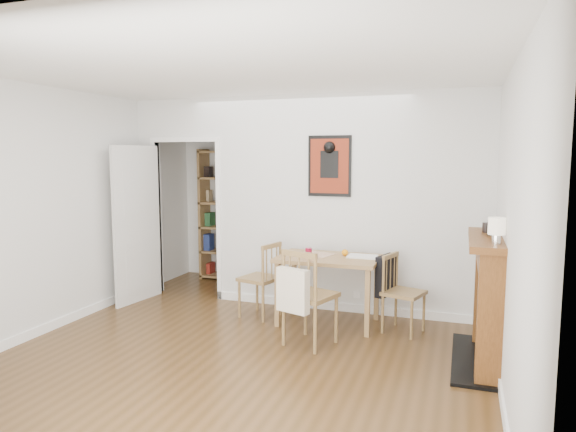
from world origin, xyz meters
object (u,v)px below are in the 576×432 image
at_px(dining_table, 328,265).
at_px(bookshelf, 228,216).
at_px(chair_left, 260,279).
at_px(red_glass, 309,252).
at_px(ceramic_jar_b, 486,228).
at_px(fireplace, 489,296).
at_px(orange_fruit, 345,253).
at_px(notebook, 362,256).
at_px(ceramic_jar_a, 494,228).
at_px(mantel_lamp, 497,228).
at_px(chair_front, 309,296).
at_px(chair_right, 402,292).

height_order(dining_table, bookshelf, bookshelf).
xyz_separation_m(chair_left, red_glass, (0.60, -0.04, 0.36)).
relative_size(bookshelf, red_glass, 20.78).
bearing_deg(dining_table, chair_left, -178.66).
bearing_deg(ceramic_jar_b, chair_left, 172.25).
bearing_deg(chair_left, dining_table, 1.34).
distance_m(fireplace, red_glass, 1.94).
bearing_deg(orange_fruit, ceramic_jar_b, -17.87).
bearing_deg(notebook, fireplace, -28.96).
xyz_separation_m(red_glass, ceramic_jar_b, (1.82, -0.29, 0.40)).
bearing_deg(ceramic_jar_a, mantel_lamp, -90.50).
bearing_deg(orange_fruit, chair_front, -101.97).
xyz_separation_m(dining_table, orange_fruit, (0.16, 0.12, 0.13)).
relative_size(chair_right, ceramic_jar_a, 6.43).
xyz_separation_m(fireplace, orange_fruit, (-1.48, 0.72, 0.18)).
distance_m(fireplace, ceramic_jar_b, 0.64).
bearing_deg(orange_fruit, dining_table, -143.77).
bearing_deg(fireplace, chair_left, 166.55).
distance_m(fireplace, mantel_lamp, 0.79).
bearing_deg(bookshelf, ceramic_jar_a, -29.51).
bearing_deg(fireplace, ceramic_jar_a, 77.67).
xyz_separation_m(orange_fruit, ceramic_jar_a, (1.50, -0.63, 0.43)).
bearing_deg(dining_table, bookshelf, 141.90).
bearing_deg(ceramic_jar_b, chair_front, -167.82).
relative_size(chair_left, chair_front, 0.91).
relative_size(dining_table, red_glass, 11.74).
distance_m(chair_front, fireplace, 1.66).
bearing_deg(ceramic_jar_a, bookshelf, 150.49).
relative_size(bookshelf, notebook, 6.19).
xyz_separation_m(bookshelf, orange_fruit, (2.13, -1.43, -0.18)).
distance_m(orange_fruit, ceramic_jar_b, 1.57).
distance_m(dining_table, chair_left, 0.84).
relative_size(chair_front, bookshelf, 0.49).
xyz_separation_m(chair_left, orange_fruit, (0.97, 0.14, 0.35)).
relative_size(chair_front, mantel_lamp, 4.50).
bearing_deg(ceramic_jar_b, ceramic_jar_a, -70.99).
xyz_separation_m(chair_front, orange_fruit, (0.17, 0.82, 0.30)).
height_order(fireplace, red_glass, fireplace).
bearing_deg(orange_fruit, notebook, -4.72).
height_order(dining_table, mantel_lamp, mantel_lamp).
bearing_deg(orange_fruit, chair_right, -12.47).
bearing_deg(dining_table, chair_front, -90.99).
bearing_deg(ceramic_jar_b, dining_table, 167.77).
distance_m(chair_right, bookshelf, 3.24).
bearing_deg(chair_right, dining_table, 178.08).
xyz_separation_m(chair_left, mantel_lamp, (2.47, -0.99, 0.85)).
relative_size(chair_left, notebook, 2.78).
distance_m(orange_fruit, mantel_lamp, 1.94).
xyz_separation_m(chair_left, chair_right, (1.63, -0.01, -0.01)).
xyz_separation_m(dining_table, chair_front, (-0.01, -0.70, -0.17)).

